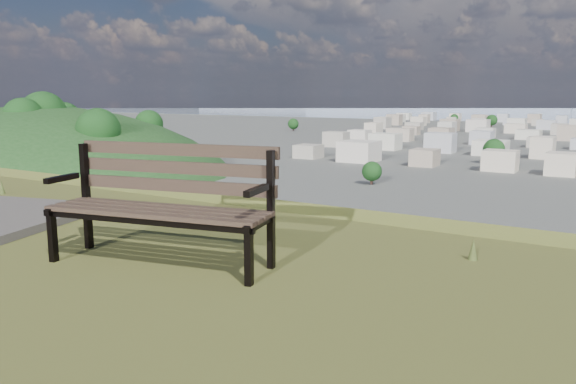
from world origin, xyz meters
The scene contains 3 objects.
park_bench centered at (0.25, 1.84, 25.54)m, with size 1.91×0.95×0.96m.
green_wooded_hill centered at (-176.18, 121.61, 0.13)m, with size 171.80×137.44×85.90m.
city_trees centered at (-26.39, 319.00, 4.83)m, with size 406.52×387.20×9.98m.
Camera 1 is at (3.43, -1.45, 26.37)m, focal length 35.00 mm.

